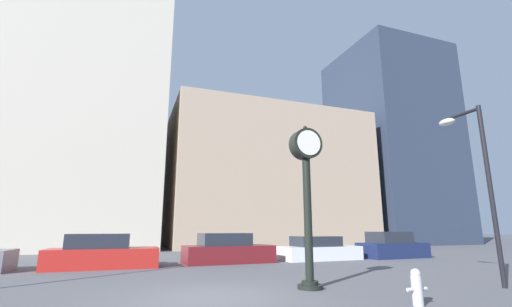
{
  "coord_description": "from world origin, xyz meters",
  "views": [
    {
      "loc": [
        -2.05,
        -8.86,
        1.67
      ],
      "look_at": [
        5.16,
        10.8,
        6.27
      ],
      "focal_mm": 24.0,
      "sensor_mm": 36.0,
      "label": 1
    }
  ],
  "objects_px": {
    "street_clock": "(307,181)",
    "car_red": "(102,254)",
    "fire_hydrant_near": "(417,287)",
    "car_white": "(319,250)",
    "car_maroon": "(227,250)",
    "car_navy": "(392,247)",
    "street_lamp_right": "(474,162)"
  },
  "relations": [
    {
      "from": "car_maroon",
      "to": "car_navy",
      "type": "distance_m",
      "value": 9.96
    },
    {
      "from": "car_maroon",
      "to": "fire_hydrant_near",
      "type": "relative_size",
      "value": 5.64
    },
    {
      "from": "car_red",
      "to": "car_white",
      "type": "distance_m",
      "value": 10.9
    },
    {
      "from": "street_clock",
      "to": "street_lamp_right",
      "type": "bearing_deg",
      "value": -14.55
    },
    {
      "from": "car_navy",
      "to": "fire_hydrant_near",
      "type": "bearing_deg",
      "value": -130.71
    },
    {
      "from": "car_navy",
      "to": "fire_hydrant_near",
      "type": "height_order",
      "value": "car_navy"
    },
    {
      "from": "fire_hydrant_near",
      "to": "car_navy",
      "type": "bearing_deg",
      "value": 50.78
    },
    {
      "from": "car_maroon",
      "to": "car_white",
      "type": "height_order",
      "value": "car_maroon"
    },
    {
      "from": "fire_hydrant_near",
      "to": "street_clock",
      "type": "bearing_deg",
      "value": 113.06
    },
    {
      "from": "car_navy",
      "to": "car_maroon",
      "type": "bearing_deg",
      "value": 176.89
    },
    {
      "from": "car_red",
      "to": "car_maroon",
      "type": "distance_m",
      "value": 5.73
    },
    {
      "from": "car_navy",
      "to": "car_white",
      "type": "bearing_deg",
      "value": 175.41
    },
    {
      "from": "car_navy",
      "to": "street_lamp_right",
      "type": "xyz_separation_m",
      "value": [
        -4.4,
        -9.12,
        3.14
      ]
    },
    {
      "from": "street_clock",
      "to": "car_red",
      "type": "height_order",
      "value": "street_clock"
    },
    {
      "from": "car_white",
      "to": "street_lamp_right",
      "type": "xyz_separation_m",
      "value": [
        0.38,
        -9.38,
        3.23
      ]
    },
    {
      "from": "street_lamp_right",
      "to": "car_red",
      "type": "bearing_deg",
      "value": 141.15
    },
    {
      "from": "car_white",
      "to": "car_navy",
      "type": "distance_m",
      "value": 4.79
    },
    {
      "from": "street_lamp_right",
      "to": "street_clock",
      "type": "bearing_deg",
      "value": 165.45
    },
    {
      "from": "street_clock",
      "to": "street_lamp_right",
      "type": "height_order",
      "value": "street_lamp_right"
    },
    {
      "from": "car_maroon",
      "to": "car_white",
      "type": "bearing_deg",
      "value": -2.59
    },
    {
      "from": "street_clock",
      "to": "car_white",
      "type": "distance_m",
      "value": 9.75
    },
    {
      "from": "fire_hydrant_near",
      "to": "car_red",
      "type": "bearing_deg",
      "value": 124.23
    },
    {
      "from": "street_clock",
      "to": "car_white",
      "type": "height_order",
      "value": "street_clock"
    },
    {
      "from": "car_red",
      "to": "car_navy",
      "type": "height_order",
      "value": "car_navy"
    },
    {
      "from": "street_lamp_right",
      "to": "car_white",
      "type": "bearing_deg",
      "value": 92.3
    },
    {
      "from": "car_red",
      "to": "car_maroon",
      "type": "bearing_deg",
      "value": 4.39
    },
    {
      "from": "car_maroon",
      "to": "street_lamp_right",
      "type": "height_order",
      "value": "street_lamp_right"
    },
    {
      "from": "car_maroon",
      "to": "car_navy",
      "type": "relative_size",
      "value": 1.13
    },
    {
      "from": "street_clock",
      "to": "car_navy",
      "type": "relative_size",
      "value": 1.22
    },
    {
      "from": "car_white",
      "to": "fire_hydrant_near",
      "type": "bearing_deg",
      "value": -111.19
    },
    {
      "from": "car_maroon",
      "to": "street_lamp_right",
      "type": "bearing_deg",
      "value": -61.78
    },
    {
      "from": "fire_hydrant_near",
      "to": "car_white",
      "type": "bearing_deg",
      "value": 70.6
    }
  ]
}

